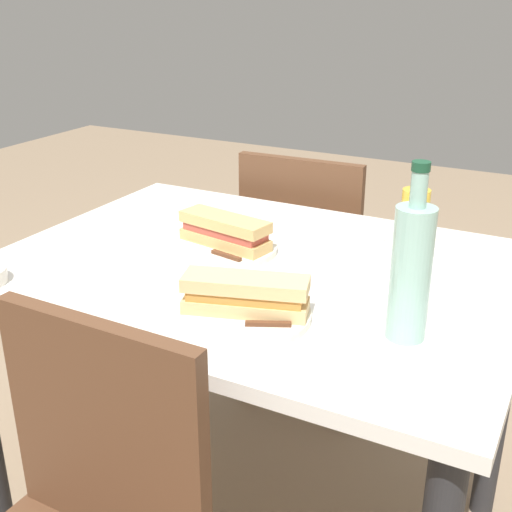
# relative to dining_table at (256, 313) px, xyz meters

# --- Properties ---
(dining_table) EXTENTS (1.13, 0.85, 0.77)m
(dining_table) POSITION_rel_dining_table_xyz_m (0.00, 0.00, 0.00)
(dining_table) COLOR silver
(dining_table) RESTS_ON ground
(chair_near) EXTENTS (0.41, 0.41, 0.87)m
(chair_near) POSITION_rel_dining_table_xyz_m (0.13, -0.62, -0.15)
(chair_near) COLOR brown
(chair_near) RESTS_ON ground
(plate_near) EXTENTS (0.24, 0.24, 0.01)m
(plate_near) POSITION_rel_dining_table_xyz_m (-0.10, 0.23, 0.13)
(plate_near) COLOR silver
(plate_near) RESTS_ON dining_table
(baguette_sandwich_near) EXTENTS (0.24, 0.13, 0.07)m
(baguette_sandwich_near) POSITION_rel_dining_table_xyz_m (-0.10, 0.23, 0.17)
(baguette_sandwich_near) COLOR #DBB77A
(baguette_sandwich_near) RESTS_ON plate_near
(knife_near) EXTENTS (0.17, 0.09, 0.01)m
(knife_near) POSITION_rel_dining_table_xyz_m (-0.13, 0.28, 0.14)
(knife_near) COLOR silver
(knife_near) RESTS_ON plate_near
(plate_far) EXTENTS (0.24, 0.24, 0.01)m
(plate_far) POSITION_rel_dining_table_xyz_m (0.10, -0.04, 0.13)
(plate_far) COLOR silver
(plate_far) RESTS_ON dining_table
(baguette_sandwich_far) EXTENTS (0.23, 0.11, 0.07)m
(baguette_sandwich_far) POSITION_rel_dining_table_xyz_m (0.10, -0.04, 0.17)
(baguette_sandwich_far) COLOR tan
(baguette_sandwich_far) RESTS_ON plate_far
(knife_far) EXTENTS (0.18, 0.05, 0.01)m
(knife_far) POSITION_rel_dining_table_xyz_m (0.10, 0.02, 0.14)
(knife_far) COLOR silver
(knife_far) RESTS_ON plate_far
(water_bottle) EXTENTS (0.07, 0.07, 0.31)m
(water_bottle) POSITION_rel_dining_table_xyz_m (-0.37, 0.16, 0.24)
(water_bottle) COLOR #99C6B7
(water_bottle) RESTS_ON dining_table
(beer_glass) EXTENTS (0.07, 0.07, 0.13)m
(beer_glass) POSITION_rel_dining_table_xyz_m (-0.26, -0.30, 0.18)
(beer_glass) COLOR gold
(beer_glass) RESTS_ON dining_table
(paper_napkin) EXTENTS (0.16, 0.16, 0.00)m
(paper_napkin) POSITION_rel_dining_table_xyz_m (-0.12, -0.21, 0.12)
(paper_napkin) COLOR white
(paper_napkin) RESTS_ON dining_table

